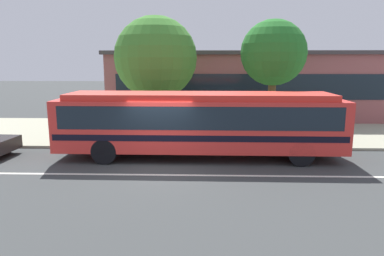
{
  "coord_description": "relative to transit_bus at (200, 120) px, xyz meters",
  "views": [
    {
      "loc": [
        1.63,
        -12.67,
        3.95
      ],
      "look_at": [
        1.2,
        1.33,
        1.3
      ],
      "focal_mm": 32.85,
      "sensor_mm": 36.0,
      "label": 1
    }
  ],
  "objects": [
    {
      "name": "sidewalk_slab",
      "position": [
        -1.51,
        5.35,
        -1.52
      ],
      "size": [
        60.0,
        8.0,
        0.12
      ],
      "primitive_type": "cube",
      "color": "#A19F87",
      "rests_on": "ground_plane"
    },
    {
      "name": "bus_stop_sign",
      "position": [
        5.36,
        1.9,
        0.03
      ],
      "size": [
        0.08,
        0.44,
        2.31
      ],
      "color": "gray",
      "rests_on": "sidewalk_slab"
    },
    {
      "name": "transit_bus",
      "position": [
        0.0,
        0.0,
        0.0
      ],
      "size": [
        11.57,
        2.55,
        2.7
      ],
      "color": "red",
      "rests_on": "ground_plane"
    },
    {
      "name": "station_building",
      "position": [
        3.06,
        11.97,
        0.75
      ],
      "size": [
        18.69,
        8.74,
        4.63
      ],
      "color": "#965253",
      "rests_on": "ground_plane"
    },
    {
      "name": "pedestrian_waiting_near_sign",
      "position": [
        2.36,
        3.29,
        -0.44
      ],
      "size": [
        0.46,
        0.46,
        1.74
      ],
      "color": "#796E4F",
      "rests_on": "sidewalk_slab"
    },
    {
      "name": "street_tree_near_stop",
      "position": [
        -2.4,
        4.76,
        2.57
      ],
      "size": [
        4.39,
        4.39,
        6.23
      ],
      "color": "brown",
      "rests_on": "sidewalk_slab"
    },
    {
      "name": "street_tree_mid_block",
      "position": [
        3.68,
        3.99,
        2.79
      ],
      "size": [
        3.32,
        3.32,
        5.94
      ],
      "color": "brown",
      "rests_on": "sidewalk_slab"
    },
    {
      "name": "lane_stripe_center",
      "position": [
        -1.51,
        -2.36,
        -1.57
      ],
      "size": [
        56.0,
        0.16,
        0.01
      ],
      "primitive_type": "cube",
      "color": "silver",
      "rests_on": "ground_plane"
    },
    {
      "name": "ground_plane",
      "position": [
        -1.51,
        -1.56,
        -1.58
      ],
      "size": [
        120.0,
        120.0,
        0.0
      ],
      "primitive_type": "plane",
      "color": "#393C3C"
    }
  ]
}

